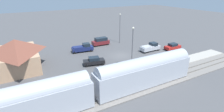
% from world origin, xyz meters
% --- Properties ---
extents(ground_plane, '(200.00, 200.00, 0.00)m').
position_xyz_m(ground_plane, '(0.00, 0.00, 0.00)').
color(ground_plane, '#4C4C4F').
extents(railway_track, '(4.80, 70.00, 0.30)m').
position_xyz_m(railway_track, '(-14.00, 0.00, 0.09)').
color(railway_track, slate).
rests_on(railway_track, ground).
extents(platform, '(3.20, 46.00, 0.30)m').
position_xyz_m(platform, '(-10.00, 0.00, 0.15)').
color(platform, '#A8A399').
rests_on(platform, ground).
extents(station_building, '(12.03, 8.16, 6.18)m').
position_xyz_m(station_building, '(4.00, 22.00, 3.22)').
color(station_building, tan).
rests_on(station_building, ground).
extents(pedestrian_on_platform, '(0.36, 0.36, 1.71)m').
position_xyz_m(pedestrian_on_platform, '(-9.74, -9.65, 1.28)').
color(pedestrian_on_platform, '#333338').
rests_on(pedestrian_on_platform, platform).
extents(sedan_black, '(2.79, 4.80, 1.74)m').
position_xyz_m(sedan_black, '(-1.86, 7.85, 0.88)').
color(sedan_black, black).
rests_on(sedan_black, ground).
extents(suv_maroon, '(2.06, 4.94, 2.22)m').
position_xyz_m(suv_maroon, '(9.88, 0.62, 1.15)').
color(suv_maroon, maroon).
rests_on(suv_maroon, ground).
extents(pickup_navy, '(2.61, 5.60, 2.14)m').
position_xyz_m(pickup_navy, '(7.15, 7.04, 1.03)').
color(pickup_navy, navy).
rests_on(pickup_navy, ground).
extents(sedan_red, '(1.95, 4.55, 1.74)m').
position_xyz_m(sedan_red, '(-3.00, -14.48, 0.88)').
color(sedan_red, red).
rests_on(sedan_red, ground).
extents(pickup_silver, '(2.00, 5.42, 2.14)m').
position_xyz_m(pickup_silver, '(-0.90, -8.62, 1.03)').
color(pickup_silver, silver).
rests_on(pickup_silver, ground).
extents(light_pole_near_platform, '(0.44, 0.44, 8.61)m').
position_xyz_m(light_pole_near_platform, '(-7.20, 1.77, 5.34)').
color(light_pole_near_platform, '#515156').
rests_on(light_pole_near_platform, ground).
extents(light_pole_lot_center, '(0.44, 0.44, 8.66)m').
position_xyz_m(light_pole_lot_center, '(9.28, -5.39, 5.37)').
color(light_pole_lot_center, '#515156').
rests_on(light_pole_lot_center, ground).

